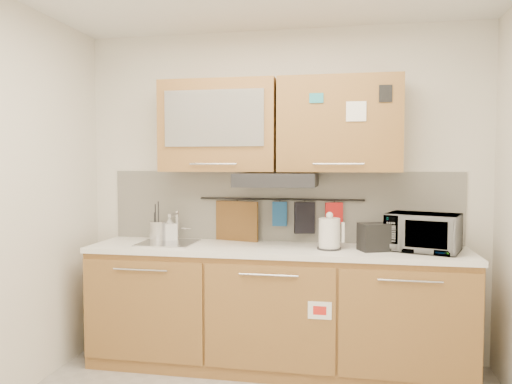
% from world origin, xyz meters
% --- Properties ---
extents(wall_back, '(3.20, 0.00, 3.20)m').
position_xyz_m(wall_back, '(0.00, 1.50, 1.30)').
color(wall_back, silver).
rests_on(wall_back, ground).
extents(base_cabinet, '(2.80, 0.64, 0.88)m').
position_xyz_m(base_cabinet, '(0.00, 1.19, 0.41)').
color(base_cabinet, '#9E6C38').
rests_on(base_cabinet, floor).
extents(countertop, '(2.82, 0.62, 0.04)m').
position_xyz_m(countertop, '(0.00, 1.19, 0.90)').
color(countertop, white).
rests_on(countertop, base_cabinet).
extents(backsplash, '(2.80, 0.02, 0.56)m').
position_xyz_m(backsplash, '(0.00, 1.49, 1.20)').
color(backsplash, silver).
rests_on(backsplash, countertop).
extents(upper_cabinets, '(1.82, 0.37, 0.70)m').
position_xyz_m(upper_cabinets, '(-0.00, 1.32, 1.83)').
color(upper_cabinets, '#9E6C38').
rests_on(upper_cabinets, wall_back).
extents(range_hood, '(0.60, 0.46, 0.10)m').
position_xyz_m(range_hood, '(0.00, 1.25, 1.42)').
color(range_hood, black).
rests_on(range_hood, upper_cabinets).
extents(sink, '(0.42, 0.40, 0.26)m').
position_xyz_m(sink, '(-0.85, 1.21, 0.92)').
color(sink, silver).
rests_on(sink, countertop).
extents(utensil_rail, '(1.30, 0.02, 0.02)m').
position_xyz_m(utensil_rail, '(0.00, 1.45, 1.26)').
color(utensil_rail, black).
rests_on(utensil_rail, backsplash).
extents(utensil_crock, '(0.15, 0.15, 0.32)m').
position_xyz_m(utensil_crock, '(-0.97, 1.29, 1.00)').
color(utensil_crock, '#BAB9BE').
rests_on(utensil_crock, countertop).
extents(kettle, '(0.20, 0.18, 0.27)m').
position_xyz_m(kettle, '(0.40, 1.16, 1.03)').
color(kettle, silver).
rests_on(kettle, countertop).
extents(toaster, '(0.30, 0.24, 0.20)m').
position_xyz_m(toaster, '(0.74, 1.17, 1.02)').
color(toaster, black).
rests_on(toaster, countertop).
extents(microwave, '(0.57, 0.47, 0.27)m').
position_xyz_m(microwave, '(1.06, 1.21, 1.05)').
color(microwave, '#999999').
rests_on(microwave, countertop).
extents(soap_bottle, '(0.14, 0.14, 0.21)m').
position_xyz_m(soap_bottle, '(-0.88, 1.32, 1.03)').
color(soap_bottle, '#999999').
rests_on(soap_bottle, countertop).
extents(cutting_board, '(0.36, 0.12, 0.46)m').
position_xyz_m(cutting_board, '(-0.35, 1.44, 1.01)').
color(cutting_board, brown).
rests_on(cutting_board, utensil_rail).
extents(oven_mitt, '(0.12, 0.04, 0.19)m').
position_xyz_m(oven_mitt, '(-0.00, 1.44, 1.14)').
color(oven_mitt, navy).
rests_on(oven_mitt, utensil_rail).
extents(dark_pouch, '(0.16, 0.09, 0.25)m').
position_xyz_m(dark_pouch, '(0.19, 1.44, 1.12)').
color(dark_pouch, black).
rests_on(dark_pouch, utensil_rail).
extents(pot_holder, '(0.14, 0.06, 0.17)m').
position_xyz_m(pot_holder, '(0.42, 1.44, 1.16)').
color(pot_holder, red).
rests_on(pot_holder, utensil_rail).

